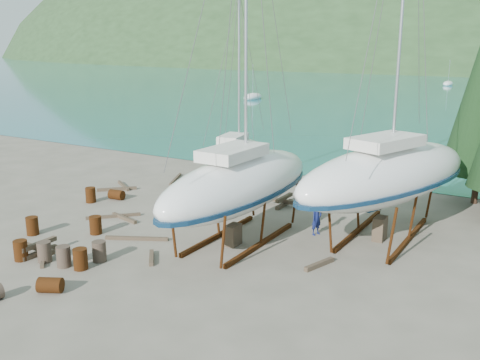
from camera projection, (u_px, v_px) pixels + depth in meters
The scene contains 38 objects.
ground at pixel (173, 242), 24.73m from camera, with size 600.00×600.00×0.00m, color #605A4B.
far_house_left at pixel (350, 60), 211.80m from camera, with size 6.60×5.60×5.60m.
far_house_center at pixel (456, 62), 191.79m from camera, with size 6.60×5.60×5.60m.
moored_boat_left at pixel (253, 97), 89.46m from camera, with size 2.00×5.00×6.05m.
moored_boat_far at pixel (448, 84), 119.98m from camera, with size 2.00×5.00×6.05m.
large_sailboat_near at pixel (239, 183), 24.16m from camera, with size 3.59×11.18×17.45m.
large_sailboat_far at pixel (387, 174), 24.76m from camera, with size 7.11×12.35×18.78m.
small_sailboat_shore at pixel (236, 156), 34.01m from camera, with size 3.72×7.88×12.11m.
worker at pixel (317, 218), 25.56m from camera, with size 0.61×0.40×1.66m, color #111A4E.
drum_0 at pixel (32, 226), 25.65m from camera, with size 0.58×0.58×0.88m, color #4E240D.
drum_2 at pixel (117, 195), 31.52m from camera, with size 0.58×0.58×0.88m, color #4E240D.
drum_3 at pixel (21, 250), 22.58m from camera, with size 0.58×0.58×0.88m, color #4E240D.
drum_4 at pixel (262, 196), 31.15m from camera, with size 0.58×0.58×0.88m, color #4E240D.
drum_5 at pixel (99, 251), 22.48m from camera, with size 0.58×0.58×0.88m, color #2D2823.
drum_6 at pixel (203, 212), 28.18m from camera, with size 0.58×0.58×0.88m, color #4E240D.
drum_7 at pixel (80, 259), 21.67m from camera, with size 0.58×0.58×0.88m, color #4E240D.
drum_8 at pixel (91, 195), 30.92m from camera, with size 0.58×0.58×0.88m, color #4E240D.
drum_9 at pixel (185, 189), 32.70m from camera, with size 0.58×0.58×0.88m, color #2D2823.
drum_11 at pixel (260, 190), 32.56m from camera, with size 0.58×0.58×0.88m, color #2D2823.
drum_12 at pixel (50, 285), 19.66m from camera, with size 0.58×0.58×0.88m, color #4E240D.
drum_14 at pixel (96, 225), 25.75m from camera, with size 0.58×0.58×0.88m, color #4E240D.
drum_16 at pixel (44, 252), 22.43m from camera, with size 0.58×0.58×0.88m, color #2D2823.
drum_17 at pixel (64, 256), 21.93m from camera, with size 0.58×0.58×0.88m, color #2D2823.
timber_0 at pixel (198, 182), 35.31m from camera, with size 0.14×2.79×0.14m, color brown.
timber_1 at pixel (319, 264), 22.01m from camera, with size 0.19×1.67×0.19m, color brown.
timber_2 at pixel (117, 189), 33.53m from camera, with size 0.19×2.44×0.19m, color brown.
timber_3 at pixel (44, 255), 23.01m from camera, with size 0.15×2.62×0.15m, color brown.
timber_5 at pixel (137, 238), 25.01m from camera, with size 0.16×2.99×0.16m, color brown.
timber_7 at pixel (151, 258), 22.72m from camera, with size 0.17×1.50×0.17m, color brown.
timber_8 at pixel (214, 204), 30.38m from camera, with size 0.19×1.81×0.19m, color brown.
timber_9 at pixel (231, 178), 36.42m from camera, with size 0.15×2.77×0.15m, color brown.
timber_10 at pixel (225, 203), 30.60m from camera, with size 0.16×2.84×0.16m, color brown.
timber_11 at pixel (113, 216), 28.27m from camera, with size 0.15×2.83×0.15m, color brown.
timber_12 at pixel (124, 218), 27.94m from camera, with size 0.17×2.08×0.17m, color brown.
timber_15 at pixel (175, 179), 36.09m from camera, with size 0.15×3.00×0.15m, color brown.
timber_17 at pixel (123, 186), 34.37m from camera, with size 0.16×2.33×0.16m, color brown.
timber_pile_fore at pixel (39, 249), 23.17m from camera, with size 1.80×1.80×0.60m.
timber_pile_aft at pixel (284, 201), 30.20m from camera, with size 1.80×1.80×0.60m.
Camera 1 is at (14.68, -18.32, 8.87)m, focal length 40.00 mm.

